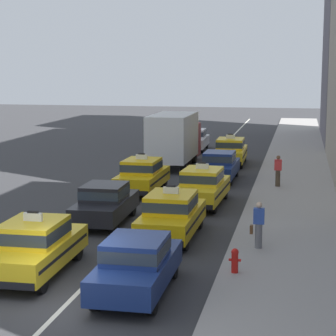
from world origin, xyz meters
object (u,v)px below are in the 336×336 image
object	(u,v)px
sedan_left_second	(105,202)
taxi_left_nearest	(35,246)
pedestrian_near_crosswalk	(278,171)
taxi_right_second	(172,214)
pedestrian_mid_block	(258,225)
box_truck_left_fourth	(175,138)
taxi_right_fifth	(230,151)
taxi_right_third	(203,186)
fire_hydrant	(235,259)
sedan_left_fifth	(194,139)
taxi_left_third	(142,175)
sedan_right_fourth	(219,165)
sedan_right_nearest	(137,264)

from	to	relation	value
sedan_left_second	taxi_left_nearest	bearing A→B (deg)	-91.49
sedan_left_second	pedestrian_near_crosswalk	xyz separation A→B (m)	(6.39, 8.55, 0.09)
taxi_right_second	pedestrian_mid_block	size ratio (longest dim) A/B	2.93
box_truck_left_fourth	taxi_right_fifth	distance (m)	3.65
taxi_left_nearest	sedan_left_second	xyz separation A→B (m)	(0.17, 6.41, -0.03)
taxi_right_second	taxi_right_third	size ratio (longest dim) A/B	0.99
pedestrian_near_crosswalk	fire_hydrant	bearing A→B (deg)	-92.93
sedan_left_second	fire_hydrant	size ratio (longest dim) A/B	5.95
pedestrian_near_crosswalk	pedestrian_mid_block	bearing A→B (deg)	-91.14
taxi_left_nearest	pedestrian_mid_block	xyz separation A→B (m)	(6.33, 3.66, 0.05)
box_truck_left_fourth	sedan_left_fifth	xyz separation A→B (m)	(-0.04, 7.51, -0.93)
box_truck_left_fourth	sedan_left_fifth	distance (m)	7.57
taxi_right_second	taxi_right_fifth	size ratio (longest dim) A/B	0.99
pedestrian_near_crosswalk	box_truck_left_fourth	bearing A→B (deg)	136.08
sedan_left_second	taxi_right_fifth	world-z (taller)	taxi_right_fifth
taxi_right_fifth	sedan_left_fifth	bearing A→B (deg)	118.20
sedan_left_fifth	sedan_left_second	bearing A→B (deg)	-89.62
sedan_left_second	taxi_left_third	world-z (taller)	taxi_left_third
taxi_left_nearest	sedan_left_fifth	bearing A→B (deg)	89.96
sedan_right_fourth	pedestrian_mid_block	bearing A→B (deg)	-77.30
taxi_right_second	sedan_right_fourth	world-z (taller)	taxi_right_second
box_truck_left_fourth	pedestrian_near_crosswalk	world-z (taller)	box_truck_left_fourth
box_truck_left_fourth	taxi_right_fifth	world-z (taller)	box_truck_left_fourth
taxi_left_third	taxi_right_fifth	xyz separation A→B (m)	(3.25, 9.77, 0.00)
sedan_left_second	taxi_right_third	bearing A→B (deg)	51.28
pedestrian_near_crosswalk	fire_hydrant	size ratio (longest dim) A/B	2.14
sedan_left_fifth	taxi_right_second	bearing A→B (deg)	-82.53
taxi_right_second	pedestrian_near_crosswalk	xyz separation A→B (m)	(3.40, 10.16, 0.06)
taxi_right_third	pedestrian_mid_block	size ratio (longest dim) A/B	2.96
taxi_left_nearest	pedestrian_near_crosswalk	world-z (taller)	taxi_left_nearest
sedan_right_fourth	pedestrian_near_crosswalk	bearing A→B (deg)	-29.67
sedan_left_fifth	pedestrian_near_crosswalk	world-z (taller)	pedestrian_near_crosswalk
taxi_left_nearest	fire_hydrant	bearing A→B (deg)	8.90
sedan_right_nearest	taxi_right_fifth	xyz separation A→B (m)	(-0.01, 23.50, 0.03)
sedan_left_second	sedan_right_fourth	size ratio (longest dim) A/B	1.01
sedan_right_nearest	pedestrian_near_crosswalk	bearing A→B (deg)	78.64
taxi_right_third	fire_hydrant	size ratio (longest dim) A/B	6.33
taxi_right_fifth	taxi_left_third	bearing A→B (deg)	-108.41
box_truck_left_fourth	sedan_right_nearest	distance (m)	22.46
box_truck_left_fourth	fire_hydrant	bearing A→B (deg)	-74.12
taxi_right_third	pedestrian_near_crosswalk	xyz separation A→B (m)	(3.14, 4.49, 0.06)
pedestrian_mid_block	fire_hydrant	size ratio (longest dim) A/B	2.14
pedestrian_mid_block	fire_hydrant	distance (m)	2.82
taxi_left_nearest	fire_hydrant	size ratio (longest dim) A/B	6.30
taxi_left_nearest	sedan_left_fifth	world-z (taller)	taxi_left_nearest
taxi_left_nearest	sedan_right_nearest	xyz separation A→B (m)	(3.35, -0.98, -0.03)
sedan_left_fifth	taxi_right_third	distance (m)	18.57
taxi_right_third	sedan_right_fourth	size ratio (longest dim) A/B	1.07
sedan_left_fifth	taxi_right_third	bearing A→B (deg)	-79.45
taxi_left_third	pedestrian_near_crosswalk	size ratio (longest dim) A/B	2.92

